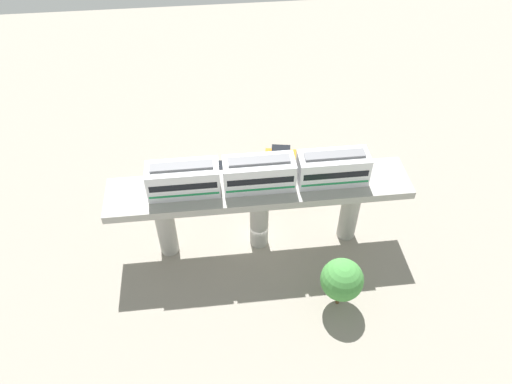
{
  "coord_description": "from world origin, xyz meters",
  "views": [
    {
      "loc": [
        -32.83,
        4.01,
        39.95
      ],
      "look_at": [
        2.5,
        0.04,
        4.96
      ],
      "focal_mm": 34.03,
      "sensor_mm": 36.0,
      "label": 1
    }
  ],
  "objects_px": {
    "train": "(259,174)",
    "parked_car_white": "(224,171)",
    "parked_car_orange": "(282,155)",
    "parked_car_yellow": "(293,188)",
    "tree_near_viaduct": "(342,280)"
  },
  "relations": [
    {
      "from": "parked_car_yellow",
      "to": "parked_car_white",
      "type": "bearing_deg",
      "value": 54.77
    },
    {
      "from": "tree_near_viaduct",
      "to": "parked_car_orange",
      "type": "bearing_deg",
      "value": 5.87
    },
    {
      "from": "parked_car_orange",
      "to": "parked_car_white",
      "type": "bearing_deg",
      "value": 117.22
    },
    {
      "from": "train",
      "to": "parked_car_yellow",
      "type": "height_order",
      "value": "train"
    },
    {
      "from": "parked_car_orange",
      "to": "parked_car_yellow",
      "type": "relative_size",
      "value": 1.0
    },
    {
      "from": "parked_car_yellow",
      "to": "tree_near_viaduct",
      "type": "xyz_separation_m",
      "value": [
        -15.29,
        -1.68,
        2.96
      ]
    },
    {
      "from": "train",
      "to": "parked_car_white",
      "type": "bearing_deg",
      "value": 15.14
    },
    {
      "from": "parked_car_yellow",
      "to": "train",
      "type": "bearing_deg",
      "value": 135.56
    },
    {
      "from": "parked_car_orange",
      "to": "parked_car_yellow",
      "type": "xyz_separation_m",
      "value": [
        -5.98,
        -0.5,
        0.0
      ]
    },
    {
      "from": "tree_near_viaduct",
      "to": "train",
      "type": "bearing_deg",
      "value": 38.44
    },
    {
      "from": "train",
      "to": "parked_car_yellow",
      "type": "xyz_separation_m",
      "value": [
        6.99,
        -4.9,
        -9.06
      ]
    },
    {
      "from": "parked_car_orange",
      "to": "train",
      "type": "bearing_deg",
      "value": 171.73
    },
    {
      "from": "parked_car_yellow",
      "to": "tree_near_viaduct",
      "type": "relative_size",
      "value": 0.78
    },
    {
      "from": "parked_car_yellow",
      "to": "tree_near_viaduct",
      "type": "height_order",
      "value": "tree_near_viaduct"
    },
    {
      "from": "parked_car_orange",
      "to": "parked_car_yellow",
      "type": "height_order",
      "value": "same"
    }
  ]
}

